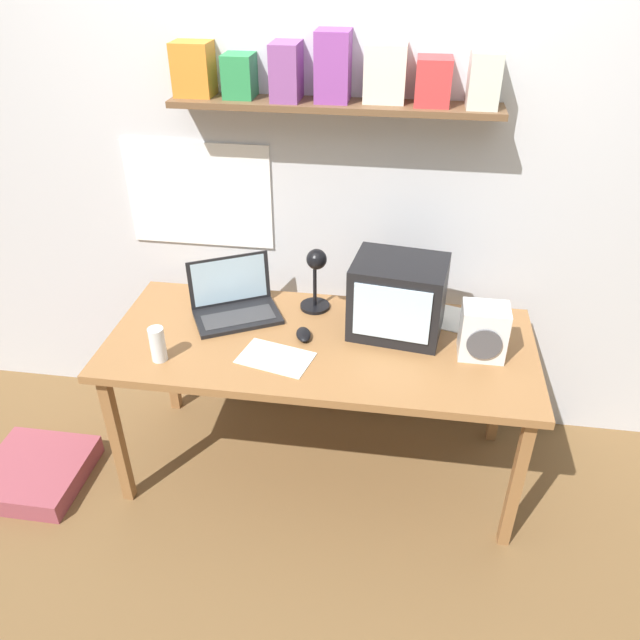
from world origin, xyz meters
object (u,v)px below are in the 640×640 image
(computer_mouse, at_px, (304,334))
(printed_handout, at_px, (463,321))
(desk_lamp, at_px, (316,274))
(juice_glass, at_px, (158,346))
(laptop, at_px, (234,301))
(loose_paper_near_monitor, at_px, (276,358))
(corner_desk, at_px, (320,352))
(crt_monitor, at_px, (398,297))
(space_heater, at_px, (483,332))
(floor_cushion, at_px, (36,472))

(computer_mouse, relative_size, printed_handout, 0.45)
(desk_lamp, relative_size, computer_mouse, 2.64)
(computer_mouse, height_order, printed_handout, computer_mouse)
(desk_lamp, height_order, juice_glass, desk_lamp)
(laptop, relative_size, juice_glass, 3.01)
(laptop, height_order, juice_glass, laptop)
(printed_handout, distance_m, loose_paper_near_monitor, 0.84)
(corner_desk, height_order, crt_monitor, crt_monitor)
(crt_monitor, relative_size, space_heater, 1.86)
(juice_glass, bearing_deg, printed_handout, 20.86)
(space_heater, bearing_deg, juice_glass, -169.84)
(juice_glass, distance_m, loose_paper_near_monitor, 0.46)
(juice_glass, distance_m, space_heater, 1.26)
(corner_desk, height_order, juice_glass, juice_glass)
(printed_handout, bearing_deg, desk_lamp, -178.78)
(loose_paper_near_monitor, xyz_separation_m, floor_cushion, (-1.12, -0.13, -0.67))
(corner_desk, relative_size, desk_lamp, 5.64)
(corner_desk, bearing_deg, computer_mouse, 171.83)
(corner_desk, height_order, space_heater, space_heater)
(crt_monitor, xyz_separation_m, floor_cushion, (-1.57, -0.41, -0.83))
(floor_cushion, bearing_deg, corner_desk, 12.53)
(crt_monitor, distance_m, printed_handout, 0.34)
(laptop, xyz_separation_m, juice_glass, (-0.20, -0.38, 0.00))
(computer_mouse, height_order, floor_cushion, computer_mouse)
(crt_monitor, xyz_separation_m, computer_mouse, (-0.37, -0.11, -0.14))
(crt_monitor, bearing_deg, corner_desk, -150.21)
(floor_cushion, bearing_deg, printed_handout, 15.50)
(crt_monitor, bearing_deg, printed_handout, 28.60)
(laptop, xyz_separation_m, printed_handout, (0.99, 0.08, -0.06))
(crt_monitor, bearing_deg, loose_paper_near_monitor, -141.78)
(corner_desk, height_order, computer_mouse, computer_mouse)
(corner_desk, bearing_deg, space_heater, -0.50)
(space_heater, xyz_separation_m, printed_handout, (-0.05, 0.24, -0.11))
(computer_mouse, bearing_deg, juice_glass, -156.58)
(space_heater, bearing_deg, corner_desk, 179.86)
(floor_cushion, bearing_deg, juice_glass, 5.28)
(corner_desk, relative_size, loose_paper_near_monitor, 5.53)
(laptop, relative_size, computer_mouse, 3.68)
(corner_desk, relative_size, printed_handout, 6.72)
(juice_glass, bearing_deg, laptop, 61.96)
(crt_monitor, height_order, space_heater, crt_monitor)
(loose_paper_near_monitor, bearing_deg, printed_handout, 27.12)
(corner_desk, bearing_deg, floor_cushion, -167.47)
(desk_lamp, height_order, space_heater, desk_lamp)
(crt_monitor, distance_m, floor_cushion, 1.82)
(crt_monitor, distance_m, computer_mouse, 0.42)
(corner_desk, height_order, laptop, laptop)
(desk_lamp, bearing_deg, crt_monitor, -32.88)
(juice_glass, height_order, floor_cushion, juice_glass)
(desk_lamp, distance_m, printed_handout, 0.67)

